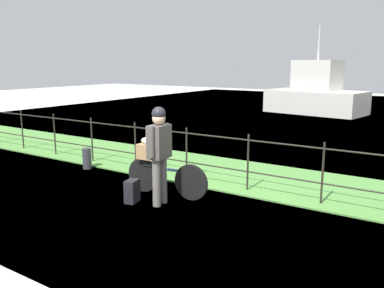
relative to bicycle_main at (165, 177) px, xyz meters
name	(u,v)px	position (x,y,z in m)	size (l,w,h in m)	color
ground_plane	(159,213)	(0.45, -0.78, -0.34)	(60.00, 60.00, 0.00)	beige
grass_strip	(236,174)	(0.45, 1.92, -0.33)	(27.00, 2.40, 0.03)	#569342
harbor_water	(344,121)	(0.45, 11.81, -0.34)	(30.00, 30.00, 0.00)	#60849E
iron_fence	(216,154)	(0.45, 1.04, 0.28)	(18.04, 0.04, 1.09)	#28231E
bicycle_main	(165,177)	(0.00, 0.00, 0.00)	(1.67, 0.22, 0.65)	black
wooden_crate	(148,152)	(-0.37, -0.03, 0.44)	(0.38, 0.24, 0.27)	#A87F51
terrier_dog	(149,140)	(-0.35, -0.03, 0.66)	(0.32, 0.16, 0.18)	silver
cyclist_person	(159,147)	(0.21, -0.43, 0.66)	(0.29, 0.54, 1.68)	slate
backpack_on_paving	(132,191)	(-0.26, -0.62, -0.14)	(0.28, 0.18, 0.40)	black
mooring_bollard	(87,158)	(-2.65, 0.54, -0.10)	(0.20, 0.20, 0.48)	#38383D
moored_boat_near	(316,94)	(-1.38, 13.86, 0.57)	(4.75, 2.95, 4.12)	silver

